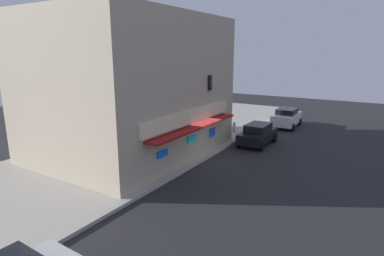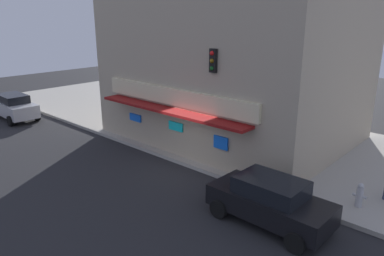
# 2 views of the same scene
# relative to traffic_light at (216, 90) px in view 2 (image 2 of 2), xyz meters

# --- Properties ---
(ground_plane) EXTENTS (64.39, 64.39, 0.00)m
(ground_plane) POSITION_rel_traffic_light_xyz_m (-1.04, -0.62, -3.57)
(ground_plane) COLOR #232326
(sidewalk) EXTENTS (42.93, 10.42, 0.17)m
(sidewalk) POSITION_rel_traffic_light_xyz_m (-1.04, 4.59, -3.48)
(sidewalk) COLOR #A39E93
(sidewalk) RESTS_ON ground_plane
(corner_building) EXTENTS (12.04, 9.86, 8.83)m
(corner_building) POSITION_rel_traffic_light_xyz_m (-2.28, 4.34, 1.01)
(corner_building) COLOR tan
(corner_building) RESTS_ON sidewalk
(traffic_light) EXTENTS (0.32, 0.58, 5.31)m
(traffic_light) POSITION_rel_traffic_light_xyz_m (0.00, 0.00, 0.00)
(traffic_light) COLOR black
(traffic_light) RESTS_ON sidewalk
(fire_hydrant) EXTENTS (0.47, 0.23, 0.88)m
(fire_hydrant) POSITION_rel_traffic_light_xyz_m (5.92, 0.63, -2.97)
(fire_hydrant) COLOR #B2B2B7
(fire_hydrant) RESTS_ON sidewalk
(trash_can) EXTENTS (0.51, 0.51, 0.86)m
(trash_can) POSITION_rel_traffic_light_xyz_m (-6.94, 1.30, -2.96)
(trash_can) COLOR #2D2D2D
(trash_can) RESTS_ON sidewalk
(parked_car_silver) EXTENTS (4.30, 2.01, 1.64)m
(parked_car_silver) POSITION_rel_traffic_light_xyz_m (-14.99, -2.38, -2.72)
(parked_car_silver) COLOR #B7B7BC
(parked_car_silver) RESTS_ON ground_plane
(parked_car_black) EXTENTS (4.02, 2.00, 1.57)m
(parked_car_black) POSITION_rel_traffic_light_xyz_m (4.01, -2.13, -2.76)
(parked_car_black) COLOR black
(parked_car_black) RESTS_ON ground_plane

